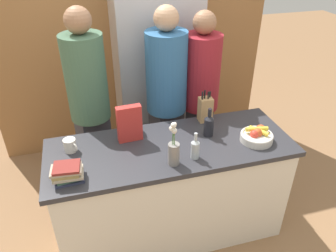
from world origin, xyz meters
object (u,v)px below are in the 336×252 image
at_px(coffee_mug, 70,145).
at_px(person_in_red_tee, 200,93).
at_px(fruit_bowl, 257,135).
at_px(book_stack, 67,173).
at_px(bottle_oil, 209,125).
at_px(refrigerator, 156,73).
at_px(bottle_vinegar, 195,148).
at_px(flower_vase, 174,150).
at_px(person_in_blue, 166,95).
at_px(person_at_sink, 89,101).
at_px(knife_block, 205,109).
at_px(cereal_box, 129,124).

bearing_deg(coffee_mug, person_in_red_tee, 23.12).
distance_m(fruit_bowl, book_stack, 1.41).
height_order(book_stack, bottle_oil, bottle_oil).
relative_size(refrigerator, bottle_vinegar, 9.52).
height_order(fruit_bowl, flower_vase, flower_vase).
height_order(refrigerator, fruit_bowl, refrigerator).
distance_m(coffee_mug, bottle_vinegar, 0.91).
bearing_deg(refrigerator, person_in_blue, -94.54).
bearing_deg(fruit_bowl, book_stack, -176.81).
relative_size(flower_vase, person_at_sink, 0.19).
xyz_separation_m(knife_block, book_stack, (-1.13, -0.47, -0.05)).
bearing_deg(bottle_vinegar, bottle_oil, 50.83).
bearing_deg(knife_block, refrigerator, 101.72).
relative_size(refrigerator, person_in_red_tee, 1.14).
relative_size(bottle_vinegar, person_at_sink, 0.11).
relative_size(bottle_oil, bottle_vinegar, 1.15).
bearing_deg(cereal_box, bottle_oil, -9.65).
xyz_separation_m(person_at_sink, person_in_blue, (0.68, -0.02, -0.02)).
height_order(flower_vase, coffee_mug, flower_vase).
xyz_separation_m(coffee_mug, person_in_red_tee, (1.20, 0.51, 0.02)).
relative_size(flower_vase, cereal_box, 1.16).
bearing_deg(flower_vase, person_in_blue, 77.80).
distance_m(knife_block, cereal_box, 0.67).
bearing_deg(cereal_box, bottle_vinegar, -41.03).
bearing_deg(fruit_bowl, cereal_box, 163.86).
height_order(refrigerator, knife_block, refrigerator).
bearing_deg(person_at_sink, book_stack, -128.88).
distance_m(bottle_vinegar, person_in_red_tee, 0.91).
distance_m(refrigerator, fruit_bowl, 1.40).
relative_size(refrigerator, fruit_bowl, 7.91).
relative_size(refrigerator, flower_vase, 5.82).
height_order(bottle_oil, bottle_vinegar, bottle_oil).
bearing_deg(bottle_oil, knife_block, 76.00).
height_order(fruit_bowl, person_at_sink, person_at_sink).
height_order(refrigerator, cereal_box, refrigerator).
height_order(coffee_mug, person_in_red_tee, person_in_red_tee).
xyz_separation_m(book_stack, person_in_blue, (0.89, 0.81, 0.05)).
xyz_separation_m(knife_block, flower_vase, (-0.42, -0.49, 0.01)).
xyz_separation_m(bottle_vinegar, person_in_blue, (0.02, 0.82, 0.02)).
distance_m(flower_vase, coffee_mug, 0.77).
xyz_separation_m(bottle_vinegar, person_in_red_tee, (0.35, 0.83, -0.01)).
xyz_separation_m(coffee_mug, bottle_vinegar, (0.85, -0.32, 0.03)).
xyz_separation_m(refrigerator, cereal_box, (-0.46, -1.05, 0.06)).
bearing_deg(knife_block, fruit_bowl, -54.63).
height_order(flower_vase, bottle_vinegar, flower_vase).
xyz_separation_m(cereal_box, bottle_vinegar, (0.40, -0.35, -0.06)).
bearing_deg(knife_block, bottle_vinegar, -118.71).
height_order(bottle_oil, person_at_sink, person_at_sink).
distance_m(bottle_oil, person_at_sink, 1.05).
distance_m(refrigerator, person_in_blue, 0.58).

